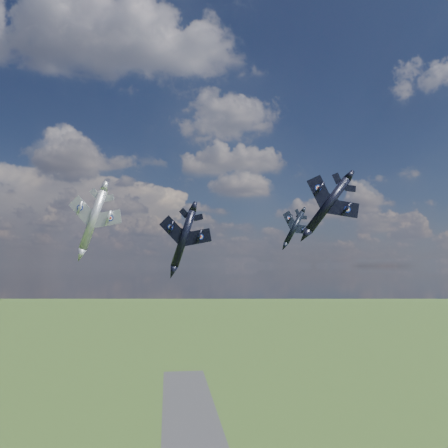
{
  "coord_description": "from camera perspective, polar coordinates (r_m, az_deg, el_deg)",
  "views": [
    {
      "loc": [
        -12.29,
        -70.85,
        74.81
      ],
      "look_at": [
        -1.08,
        15.82,
        83.26
      ],
      "focal_mm": 35.0,
      "sensor_mm": 36.0,
      "label": 1
    }
  ],
  "objects": [
    {
      "name": "jet_high_navy",
      "position": [
        109.41,
        9.16,
        -0.47
      ],
      "size": [
        12.4,
        14.84,
        7.07
      ],
      "primitive_type": null,
      "rotation": [
        0.0,
        0.56,
        0.29
      ],
      "color": "black"
    },
    {
      "name": "jet_lead_navy",
      "position": [
        89.49,
        -5.31,
        -1.89
      ],
      "size": [
        15.69,
        18.82,
        6.87
      ],
      "primitive_type": null,
      "rotation": [
        0.0,
        0.31,
        -0.23
      ],
      "color": "black"
    },
    {
      "name": "jet_right_navy",
      "position": [
        71.03,
        13.42,
        2.46
      ],
      "size": [
        11.65,
        15.37,
        8.51
      ],
      "primitive_type": null,
      "rotation": [
        0.0,
        0.65,
        -0.13
      ],
      "color": "black"
    },
    {
      "name": "jet_left_silver",
      "position": [
        88.86,
        -16.74,
        0.53
      ],
      "size": [
        15.98,
        19.06,
        7.07
      ],
      "primitive_type": null,
      "rotation": [
        0.0,
        0.33,
        -0.24
      ],
      "color": "#9A9BA4"
    }
  ]
}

